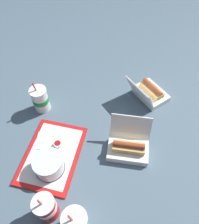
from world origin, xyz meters
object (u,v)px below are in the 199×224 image
Objects in this scene: food_tray at (52,155)px; soda_cup_left at (76,223)px; clamshell_hotdog_right at (128,147)px; soda_cup_center at (40,99)px; plastic_fork at (64,156)px; cake_container at (49,165)px; clamshell_hotdog_center at (150,92)px; soda_cup_back at (47,208)px; ketchup_cup at (58,144)px.

soda_cup_left is at bearing 50.68° from food_tray.
soda_cup_left is (0.41, -0.06, 0.03)m from clamshell_hotdog_right.
plastic_fork is at bearing 52.47° from soda_cup_center.
clamshell_hotdog_center reaches higher than cake_container.
clamshell_hotdog_center is (-0.64, 0.27, -0.01)m from cake_container.
clamshell_hotdog_center is (-0.58, 0.30, 0.03)m from food_tray.
soda_cup_left reaches higher than cake_container.
clamshell_hotdog_center is at bearing 168.81° from soda_cup_back.
clamshell_hotdog_right is at bearing 131.25° from cake_container.
ketchup_cup is 0.15× the size of clamshell_hotdog_center.
soda_cup_back is at bearing -23.46° from clamshell_hotdog_right.
soda_cup_center is at bearing -136.24° from food_tray.
clamshell_hotdog_right is (0.39, 0.02, -0.00)m from clamshell_hotdog_center.
soda_cup_back is (0.24, 0.09, 0.06)m from plastic_fork.
soda_cup_back is at bearing 34.23° from cake_container.
soda_cup_back is (0.01, -0.12, 0.01)m from soda_cup_left.
ketchup_cup reaches higher than food_tray.
clamshell_hotdog_right is 0.41m from soda_cup_left.
soda_cup_center is (-0.17, -0.22, 0.05)m from ketchup_cup.
soda_cup_left is (0.79, -0.03, 0.03)m from clamshell_hotdog_center.
food_tray is at bearing 43.76° from soda_cup_center.
cake_container is 0.66× the size of soda_cup_center.
clamshell_hotdog_right is at bearing 112.96° from ketchup_cup.
cake_container is 0.28m from soda_cup_left.
food_tray is 1.98× the size of soda_cup_center.
ketchup_cup is at bearing 178.69° from food_tray.
plastic_fork is at bearing 105.91° from food_tray.
soda_cup_left reaches higher than clamshell_hotdog_right.
plastic_fork is 0.41× the size of clamshell_hotdog_center.
food_tray is 0.09m from cake_container.
cake_container is at bearing -48.75° from clamshell_hotdog_right.
soda_cup_back is (0.45, 0.36, 0.00)m from soda_cup_center.
soda_cup_left is at bearing -7.76° from clamshell_hotdog_right.
ketchup_cup is at bearing -67.04° from clamshell_hotdog_right.
soda_cup_center is (-0.22, -0.21, 0.07)m from food_tray.
soda_cup_left is 0.12m from soda_cup_back.
clamshell_hotdog_center is at bearing 177.56° from soda_cup_left.
food_tray is 3.00× the size of cake_container.
food_tray is at bearing -27.64° from clamshell_hotdog_center.
food_tray is at bearing -147.70° from soda_cup_back.
soda_cup_center is (0.35, -0.52, 0.04)m from clamshell_hotdog_center.
food_tray is 3.81× the size of plastic_fork.
ketchup_cup is 0.38m from soda_cup_left.
clamshell_hotdog_center is 0.80m from soda_cup_left.
clamshell_hotdog_right is at bearing 172.24° from soda_cup_left.
plastic_fork is at bearing -138.08° from soda_cup_left.
ketchup_cup is (-0.05, 0.00, 0.02)m from food_tray.
cake_container is 0.39m from clamshell_hotdog_right.
soda_cup_center is (-0.03, -0.54, 0.04)m from clamshell_hotdog_right.
plastic_fork is at bearing 56.08° from ketchup_cup.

